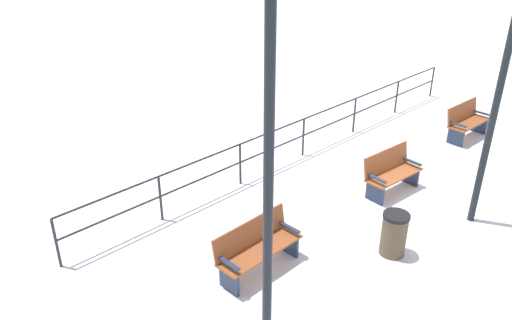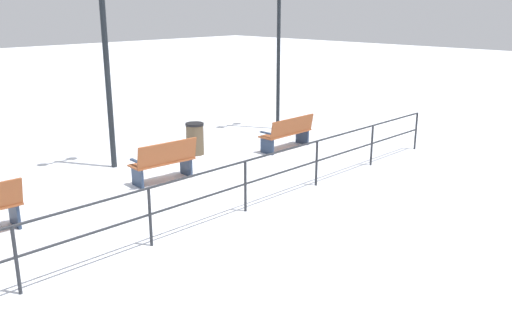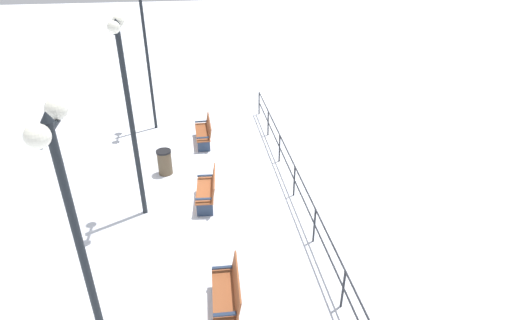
# 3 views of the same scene
# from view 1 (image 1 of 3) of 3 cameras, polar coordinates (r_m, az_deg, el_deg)

# --- Properties ---
(ground_plane) EXTENTS (80.00, 80.00, 0.00)m
(ground_plane) POSITION_cam_1_polar(r_m,az_deg,el_deg) (11.47, 14.72, -3.40)
(ground_plane) COLOR white
(ground_plane) RESTS_ON ground
(bench_nearest) EXTENTS (0.56, 1.63, 0.88)m
(bench_nearest) POSITION_cam_1_polar(r_m,az_deg,el_deg) (8.63, 0.12, -9.70)
(bench_nearest) COLOR brown
(bench_nearest) RESTS_ON ground
(bench_second) EXTENTS (0.66, 1.46, 0.92)m
(bench_second) POSITION_cam_1_polar(r_m,az_deg,el_deg) (11.27, 14.91, -1.31)
(bench_second) COLOR brown
(bench_second) RESTS_ON ground
(bench_third) EXTENTS (0.60, 1.46, 0.93)m
(bench_third) POSITION_cam_1_polar(r_m,az_deg,el_deg) (14.58, 22.52, 4.06)
(bench_third) COLOR brown
(bench_third) RESTS_ON ground
(lamppost_near) EXTENTS (0.28, 1.00, 5.29)m
(lamppost_near) POSITION_cam_1_polar(r_m,az_deg,el_deg) (4.84, 1.49, 4.35)
(lamppost_near) COLOR black
(lamppost_near) RESTS_ON ground
(lamppost_middle) EXTENTS (0.27, 1.02, 5.19)m
(lamppost_middle) POSITION_cam_1_polar(r_m,az_deg,el_deg) (9.72, 26.49, 11.26)
(lamppost_middle) COLOR black
(lamppost_middle) RESTS_ON ground
(waterfront_railing) EXTENTS (0.05, 12.65, 0.99)m
(waterfront_railing) POSITION_cam_1_polar(r_m,az_deg,el_deg) (12.46, 5.36, 3.34)
(waterfront_railing) COLOR #26282D
(waterfront_railing) RESTS_ON ground
(trash_bin) EXTENTS (0.47, 0.47, 0.82)m
(trash_bin) POSITION_cam_1_polar(r_m,az_deg,el_deg) (9.33, 15.20, -7.99)
(trash_bin) COLOR brown
(trash_bin) RESTS_ON ground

